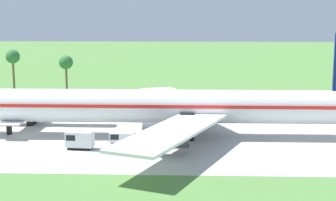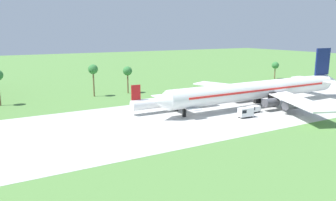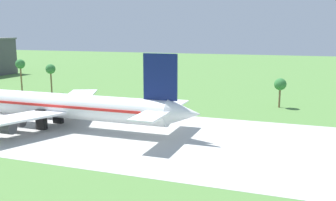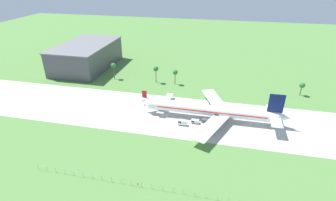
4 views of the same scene
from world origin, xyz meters
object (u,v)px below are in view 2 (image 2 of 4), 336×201
Objects in this scene: regional_aircraft at (174,101)px; fuel_truck at (253,109)px; baggage_tug at (245,112)px; jet_airliner at (261,90)px.

fuel_truck is (19.29, -14.27, -1.85)m from regional_aircraft.
baggage_tug is 7.04m from fuel_truck.
regional_aircraft is at bearing 163.91° from jet_airliner.
fuel_truck is (-9.13, -6.08, -4.16)m from jet_airliner.
jet_airliner reaches higher than regional_aircraft.
jet_airliner is 18.35m from baggage_tug.
jet_airliner is 11.73m from fuel_truck.
jet_airliner is at bearing 33.65° from fuel_truck.
regional_aircraft is 6.40× the size of baggage_tug.
jet_airliner is at bearing 31.22° from baggage_tug.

